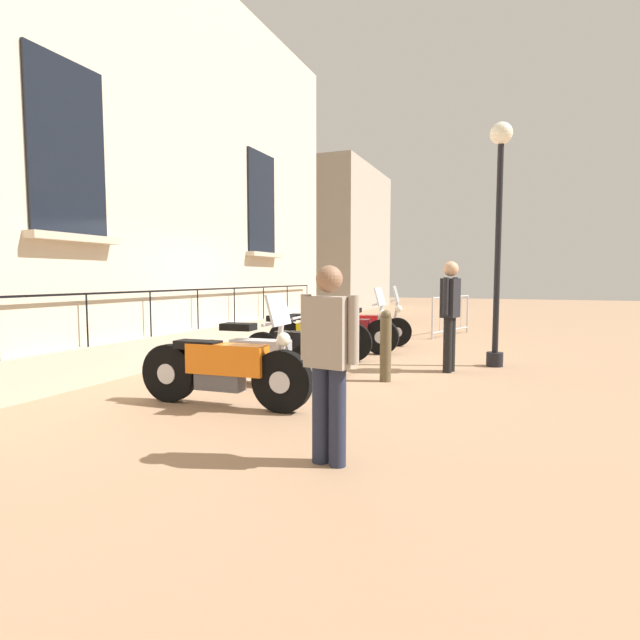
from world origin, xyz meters
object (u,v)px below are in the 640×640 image
(crowd_barrier, at_px, (451,314))
(bollard, at_px, (386,346))
(motorcycle_black, at_px, (297,346))
(motorcycle_maroon, at_px, (349,331))
(lamppost, at_px, (499,218))
(motorcycle_orange, at_px, (225,369))
(motorcycle_red, at_px, (365,326))
(pedestrian_standing, at_px, (329,354))
(motorcycle_silver, at_px, (258,356))
(pedestrian_walking, at_px, (450,309))
(motorcycle_yellow, at_px, (319,336))

(crowd_barrier, bearing_deg, bollard, -91.29)
(motorcycle_black, height_order, bollard, motorcycle_black)
(motorcycle_black, xyz_separation_m, motorcycle_maroon, (0.18, 2.18, 0.04))
(motorcycle_maroon, bearing_deg, lamppost, -11.28)
(motorcycle_orange, xyz_separation_m, bollard, (1.40, 2.13, 0.08))
(motorcycle_red, bearing_deg, motorcycle_orange, -89.75)
(motorcycle_orange, relative_size, motorcycle_maroon, 1.07)
(lamppost, distance_m, pedestrian_standing, 5.67)
(motorcycle_silver, relative_size, motorcycle_maroon, 1.03)
(motorcycle_orange, xyz_separation_m, pedestrian_walking, (2.17, 3.24, 0.57))
(motorcycle_red, relative_size, lamppost, 0.52)
(motorcycle_yellow, relative_size, crowd_barrier, 1.01)
(motorcycle_silver, height_order, lamppost, lamppost)
(crowd_barrier, bearing_deg, motorcycle_red, -121.04)
(motorcycle_orange, xyz_separation_m, motorcycle_maroon, (0.01, 4.62, -0.01))
(motorcycle_orange, distance_m, lamppost, 5.37)
(motorcycle_yellow, bearing_deg, pedestrian_standing, -67.43)
(motorcycle_maroon, xyz_separation_m, crowd_barrier, (1.53, 3.83, 0.13))
(motorcycle_silver, xyz_separation_m, motorcycle_maroon, (0.24, 3.38, 0.03))
(crowd_barrier, distance_m, pedestrian_standing, 9.74)
(motorcycle_red, xyz_separation_m, pedestrian_walking, (2.19, -2.61, 0.58))
(lamppost, bearing_deg, motorcycle_silver, -137.47)
(motorcycle_black, relative_size, lamppost, 0.47)
(pedestrian_walking, bearing_deg, motorcycle_yellow, 171.89)
(motorcycle_maroon, bearing_deg, motorcycle_yellow, -102.81)
(motorcycle_black, relative_size, motorcycle_red, 0.90)
(motorcycle_orange, distance_m, motorcycle_black, 2.45)
(bollard, distance_m, pedestrian_standing, 3.45)
(motorcycle_yellow, height_order, motorcycle_red, motorcycle_red)
(motorcycle_yellow, bearing_deg, crowd_barrier, 70.05)
(bollard, height_order, pedestrian_standing, pedestrian_standing)
(motorcycle_orange, height_order, motorcycle_yellow, motorcycle_orange)
(motorcycle_maroon, distance_m, lamppost, 3.56)
(motorcycle_red, distance_m, crowd_barrier, 3.04)
(lamppost, bearing_deg, motorcycle_yellow, -171.14)
(motorcycle_maroon, relative_size, lamppost, 0.51)
(lamppost, bearing_deg, motorcycle_orange, -124.92)
(motorcycle_orange, height_order, bollard, motorcycle_orange)
(motorcycle_black, bearing_deg, lamppost, 28.27)
(lamppost, height_order, pedestrian_walking, lamppost)
(motorcycle_maroon, xyz_separation_m, pedestrian_standing, (1.78, -5.90, 0.47))
(lamppost, height_order, bollard, lamppost)
(pedestrian_walking, bearing_deg, bollard, -124.69)
(motorcycle_silver, height_order, crowd_barrier, crowd_barrier)
(lamppost, xyz_separation_m, pedestrian_walking, (-0.66, -0.82, -1.51))
(motorcycle_black, distance_m, motorcycle_red, 3.41)
(crowd_barrier, distance_m, bollard, 6.33)
(motorcycle_orange, relative_size, crowd_barrier, 1.12)
(motorcycle_silver, xyz_separation_m, pedestrian_walking, (2.40, 1.99, 0.61))
(motorcycle_orange, bearing_deg, motorcycle_silver, 100.61)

